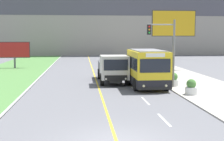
{
  "coord_description": "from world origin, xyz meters",
  "views": [
    {
      "loc": [
        -1.35,
        -11.79,
        4.2
      ],
      "look_at": [
        1.1,
        13.3,
        1.4
      ],
      "focal_mm": 50.0,
      "sensor_mm": 36.0,
      "label": 1
    }
  ],
  "objects": [
    {
      "name": "billboard_small",
      "position": [
        -10.1,
        29.99,
        2.33
      ],
      "size": [
        4.04,
        0.24,
        3.45
      ],
      "color": "#59595B",
      "rests_on": "ground_plane"
    },
    {
      "name": "apartment_block_background",
      "position": [
        0.0,
        58.89,
        12.2
      ],
      "size": [
        80.0,
        8.04,
        24.39
      ],
      "color": "gray",
      "rests_on": "ground_plane"
    },
    {
      "name": "dump_truck",
      "position": [
        1.43,
        15.53,
        1.28
      ],
      "size": [
        2.45,
        6.9,
        2.53
      ],
      "color": "black",
      "rests_on": "ground_plane"
    },
    {
      "name": "city_bus",
      "position": [
        3.96,
        13.01,
        1.56
      ],
      "size": [
        2.71,
        5.57,
        3.08
      ],
      "color": "yellow",
      "rests_on": "ground_plane"
    },
    {
      "name": "planter_round_far",
      "position": [
        6.31,
        20.82,
        0.59
      ],
      "size": [
        0.92,
        0.92,
        1.16
      ],
      "color": "silver",
      "rests_on": "sidewalk_right"
    },
    {
      "name": "planter_round_second",
      "position": [
        6.2,
        13.14,
        0.57
      ],
      "size": [
        0.87,
        0.87,
        1.11
      ],
      "color": "silver",
      "rests_on": "sidewalk_right"
    },
    {
      "name": "billboard_large",
      "position": [
        9.85,
        25.58,
        5.5
      ],
      "size": [
        5.41,
        0.24,
        7.3
      ],
      "color": "#59595B",
      "rests_on": "ground_plane"
    },
    {
      "name": "planter_round_third",
      "position": [
        6.23,
        16.98,
        0.57
      ],
      "size": [
        0.88,
        0.88,
        1.11
      ],
      "color": "silver",
      "rests_on": "sidewalk_right"
    },
    {
      "name": "traffic_light_mast",
      "position": [
        5.36,
        12.67,
        3.52
      ],
      "size": [
        2.28,
        0.32,
        5.5
      ],
      "color": "slate",
      "rests_on": "ground_plane"
    },
    {
      "name": "lane_marking_centre",
      "position": [
        0.35,
        1.88,
        0.0
      ],
      "size": [
        2.88,
        140.0,
        0.01
      ],
      "color": "gold",
      "rests_on": "ground_plane"
    },
    {
      "name": "planter_round_near",
      "position": [
        6.34,
        9.29,
        0.57
      ],
      "size": [
        0.85,
        0.85,
        1.1
      ],
      "color": "silver",
      "rests_on": "sidewalk_right"
    }
  ]
}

